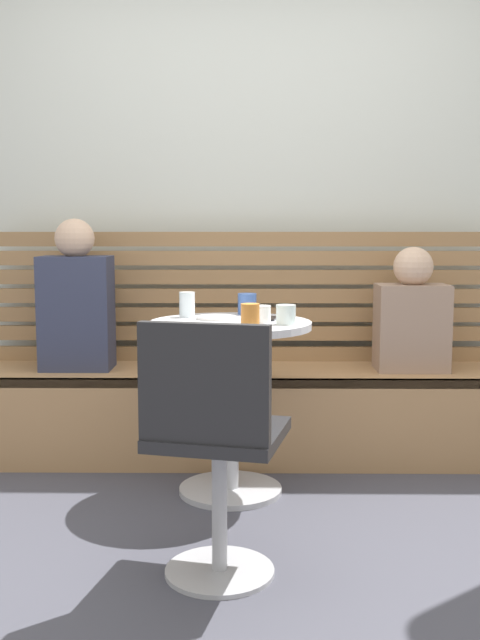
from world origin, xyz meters
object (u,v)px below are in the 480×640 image
at_px(cup_mug_blue, 247,304).
at_px(cup_ceramic_white, 261,314).
at_px(cup_glass_short, 286,315).
at_px(person_adult, 76,302).
at_px(white_chair, 214,441).
at_px(plate_small, 216,317).
at_px(cup_water_clear, 187,304).
at_px(phone_on_table, 268,318).
at_px(cafe_table, 230,374).
at_px(booth_bench, 249,413).
at_px(cup_tumbler_orange, 249,317).
at_px(person_child_left, 412,317).

bearing_deg(cup_mug_blue, cup_ceramic_white, -78.93).
bearing_deg(cup_ceramic_white, cup_glass_short, -31.18).
bearing_deg(person_adult, white_chair, -61.17).
relative_size(cup_glass_short, plate_small, 0.47).
height_order(cup_water_clear, phone_on_table, cup_water_clear).
xyz_separation_m(white_chair, plate_small, (-0.03, 0.90, 0.28)).
bearing_deg(cafe_table, plate_small, 125.86).
distance_m(white_chair, plate_small, 0.94).
distance_m(cup_ceramic_white, plate_small, 0.23).
distance_m(white_chair, cup_ceramic_white, 0.85).
distance_m(person_adult, cup_ceramic_white, 1.04).
bearing_deg(booth_bench, cafe_table, -99.26).
relative_size(cup_tumbler_orange, cup_ceramic_white, 1.25).
relative_size(cup_mug_blue, cup_water_clear, 0.86).
distance_m(booth_bench, cup_mug_blue, 0.62).
xyz_separation_m(cafe_table, person_child_left, (0.87, 0.50, 0.18)).
xyz_separation_m(white_chair, cup_water_clear, (-0.16, 0.97, 0.33)).
bearing_deg(person_child_left, cup_tumbler_orange, -136.47).
bearing_deg(cup_mug_blue, cafe_table, -105.24).
height_order(white_chair, plate_small, white_chair).
relative_size(cup_glass_short, cup_ceramic_white, 1.00).
bearing_deg(cup_tumbler_orange, plate_small, 112.75).
distance_m(cafe_table, cup_water_clear, 0.37).
bearing_deg(cup_glass_short, plate_small, 147.70).
relative_size(white_chair, phone_on_table, 6.07).
bearing_deg(plate_small, person_child_left, 23.75).
height_order(person_adult, cup_water_clear, person_adult).
bearing_deg(white_chair, plate_small, 91.98).
xyz_separation_m(booth_bench, person_child_left, (0.78, -0.01, 0.48)).
relative_size(cup_mug_blue, cup_ceramic_white, 1.19).
distance_m(person_adult, cup_glass_short, 1.16).
distance_m(person_adult, person_child_left, 1.63).
bearing_deg(cup_ceramic_white, booth_bench, 94.81).
xyz_separation_m(person_adult, cup_water_clear, (0.57, -0.36, 0.03)).
bearing_deg(person_child_left, cup_water_clear, -162.07).
relative_size(cafe_table, cup_ceramic_white, 9.25).
xyz_separation_m(white_chair, cup_mug_blue, (0.10, 1.07, 0.32)).
bearing_deg(plate_small, booth_bench, 70.76).
height_order(cup_glass_short, cup_water_clear, cup_water_clear).
bearing_deg(person_adult, cafe_table, -33.94).
bearing_deg(plate_small, white_chair, -88.02).
height_order(booth_bench, cup_water_clear, cup_water_clear).
height_order(cup_mug_blue, phone_on_table, cup_mug_blue).
distance_m(white_chair, phone_on_table, 0.95).
height_order(cafe_table, cup_glass_short, cup_glass_short).
height_order(booth_bench, plate_small, plate_small).
xyz_separation_m(person_child_left, plate_small, (-0.93, -0.41, 0.04)).
bearing_deg(person_child_left, person_adult, 179.46).
relative_size(white_chair, person_child_left, 1.42).
distance_m(person_child_left, phone_on_table, 0.82).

